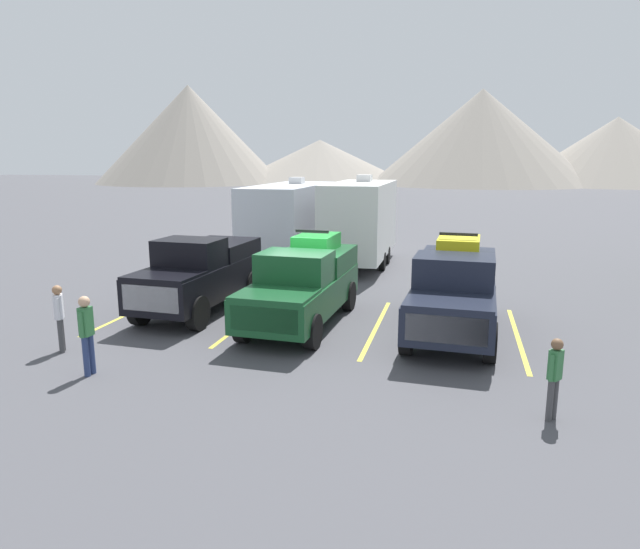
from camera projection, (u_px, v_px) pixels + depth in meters
name	position (u px, v px, depth m)	size (l,w,h in m)	color
ground_plane	(308.00, 326.00, 15.56)	(240.00, 240.00, 0.00)	#47474C
pickup_truck_a	(201.00, 273.00, 16.98)	(2.28, 5.34, 2.29)	black
pickup_truck_b	(304.00, 282.00, 15.71)	(2.32, 5.62, 2.55)	#144723
pickup_truck_c	(454.00, 288.00, 14.83)	(2.39, 5.71, 2.59)	black
lot_stripe_a	(137.00, 310.00, 17.20)	(0.12, 5.50, 0.01)	gold
lot_stripe_b	(250.00, 318.00, 16.33)	(0.12, 5.50, 0.01)	gold
lot_stripe_c	(376.00, 327.00, 15.45)	(0.12, 5.50, 0.01)	gold
lot_stripe_d	(518.00, 337.00, 14.57)	(0.12, 5.50, 0.01)	gold
camper_trailer_a	(290.00, 217.00, 25.56)	(2.63, 8.81, 3.72)	silver
camper_trailer_b	(360.00, 219.00, 23.88)	(2.43, 7.67, 3.89)	white
person_a	(555.00, 374.00, 9.81)	(0.28, 0.29, 1.52)	#3F3F42
person_b	(59.00, 314.00, 13.32)	(0.29, 0.33, 1.65)	#3F3F42
person_c	(87.00, 330.00, 11.86)	(0.24, 0.39, 1.75)	navy
mountain_ridge	(448.00, 141.00, 99.88)	(123.85, 45.04, 17.87)	gray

